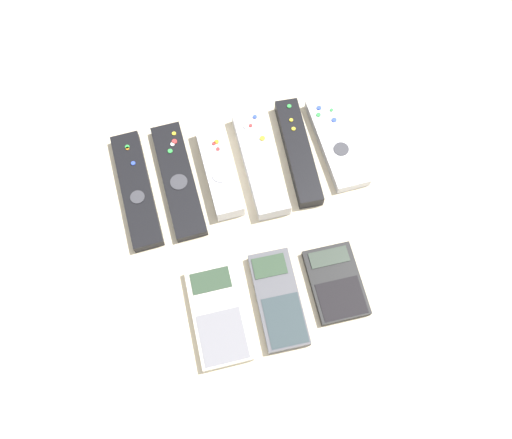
% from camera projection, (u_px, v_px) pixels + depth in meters
% --- Properties ---
extents(ground_plane, '(3.00, 3.00, 0.00)m').
position_uv_depth(ground_plane, '(261.00, 240.00, 0.81)').
color(ground_plane, beige).
extents(remote_0, '(0.05, 0.22, 0.02)m').
position_uv_depth(remote_0, '(136.00, 189.00, 0.84)').
color(remote_0, black).
rests_on(remote_0, ground_plane).
extents(remote_1, '(0.06, 0.22, 0.02)m').
position_uv_depth(remote_1, '(178.00, 180.00, 0.84)').
color(remote_1, black).
rests_on(remote_1, ground_plane).
extents(remote_2, '(0.05, 0.17, 0.03)m').
position_uv_depth(remote_2, '(219.00, 170.00, 0.84)').
color(remote_2, silver).
rests_on(remote_2, ground_plane).
extents(remote_3, '(0.06, 0.20, 0.03)m').
position_uv_depth(remote_3, '(260.00, 162.00, 0.85)').
color(remote_3, '#B7B7BC').
rests_on(remote_3, ground_plane).
extents(remote_4, '(0.05, 0.21, 0.03)m').
position_uv_depth(remote_4, '(298.00, 152.00, 0.86)').
color(remote_4, black).
rests_on(remote_4, ground_plane).
extents(remote_5, '(0.06, 0.18, 0.02)m').
position_uv_depth(remote_5, '(337.00, 142.00, 0.87)').
color(remote_5, silver).
rests_on(remote_5, ground_plane).
extents(calculator_0, '(0.08, 0.16, 0.02)m').
position_uv_depth(calculator_0, '(218.00, 314.00, 0.76)').
color(calculator_0, beige).
rests_on(calculator_0, ground_plane).
extents(calculator_1, '(0.07, 0.16, 0.02)m').
position_uv_depth(calculator_1, '(278.00, 299.00, 0.76)').
color(calculator_1, '#4C4C51').
rests_on(calculator_1, ground_plane).
extents(calculator_2, '(0.08, 0.12, 0.01)m').
position_uv_depth(calculator_2, '(336.00, 283.00, 0.78)').
color(calculator_2, black).
rests_on(calculator_2, ground_plane).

